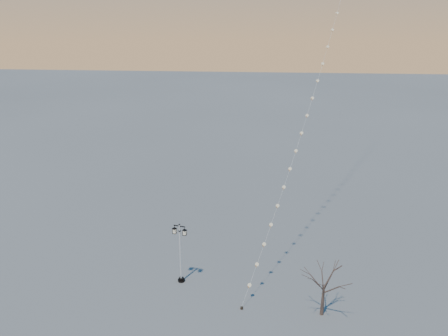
# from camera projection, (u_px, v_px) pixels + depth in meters

# --- Properties ---
(ground) EXTENTS (300.00, 300.00, 0.00)m
(ground) POSITION_uv_depth(u_px,v_px,m) (214.00, 307.00, 33.43)
(ground) COLOR slate
(ground) RESTS_ON ground
(street_lamp) EXTENTS (1.34, 0.68, 5.36)m
(street_lamp) POSITION_uv_depth(u_px,v_px,m) (180.00, 250.00, 35.78)
(street_lamp) COLOR black
(street_lamp) RESTS_ON ground
(bare_tree) EXTENTS (2.70, 2.70, 4.48)m
(bare_tree) POSITION_uv_depth(u_px,v_px,m) (325.00, 279.00, 31.64)
(bare_tree) COLOR #4A372E
(bare_tree) RESTS_ON ground
(kite_train) EXTENTS (14.32, 34.54, 38.92)m
(kite_train) POSITION_uv_depth(u_px,v_px,m) (325.00, 35.00, 42.23)
(kite_train) COLOR black
(kite_train) RESTS_ON ground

